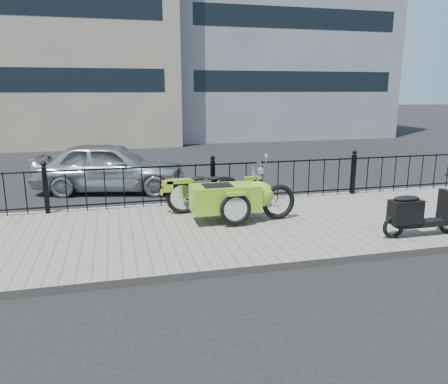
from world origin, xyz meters
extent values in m
plane|color=black|center=(0.00, 0.00, 0.00)|extent=(120.00, 120.00, 0.00)
cube|color=#6D685C|center=(0.00, -0.50, 0.06)|extent=(30.00, 3.80, 0.12)
cube|color=gray|center=(0.00, 1.44, 0.06)|extent=(30.00, 0.10, 0.12)
cylinder|color=black|center=(0.00, 1.30, 0.99)|extent=(14.00, 0.04, 0.04)
cylinder|color=black|center=(0.00, 1.30, 0.24)|extent=(14.00, 0.04, 0.04)
cube|color=black|center=(-3.50, 1.30, 0.60)|extent=(0.09, 0.09, 0.96)
sphere|color=black|center=(-3.50, 1.30, 1.14)|extent=(0.11, 0.11, 0.11)
cube|color=black|center=(0.00, 1.30, 0.60)|extent=(0.09, 0.09, 0.96)
sphere|color=black|center=(0.00, 1.30, 1.14)|extent=(0.11, 0.11, 0.11)
cube|color=black|center=(3.50, 1.30, 0.60)|extent=(0.09, 0.09, 0.96)
sphere|color=black|center=(3.50, 1.30, 1.14)|extent=(0.11, 0.11, 0.11)
cube|color=gray|center=(-6.00, 16.00, 6.00)|extent=(14.00, 8.00, 12.00)
cube|color=black|center=(-6.00, 12.02, 3.00)|extent=(12.50, 0.06, 1.00)
cube|color=black|center=(-6.00, 12.02, 6.00)|extent=(12.50, 0.06, 1.00)
cube|color=gray|center=(7.00, 17.00, 7.50)|extent=(12.00, 8.00, 15.00)
cube|color=black|center=(7.00, 13.02, 3.00)|extent=(10.50, 0.06, 1.00)
cube|color=black|center=(7.00, 13.02, 6.00)|extent=(10.50, 0.06, 1.00)
torus|color=black|center=(0.71, 0.57, 0.46)|extent=(0.69, 0.09, 0.69)
torus|color=black|center=(-0.79, 0.57, 0.46)|extent=(0.69, 0.09, 0.69)
torus|color=black|center=(0.01, -0.57, 0.46)|extent=(0.60, 0.08, 0.60)
cube|color=gray|center=(-0.04, 0.57, 0.48)|extent=(0.34, 0.22, 0.24)
cylinder|color=black|center=(-0.04, 0.57, 0.41)|extent=(1.40, 0.04, 0.04)
ellipsoid|color=black|center=(0.08, 0.57, 0.72)|extent=(0.54, 0.29, 0.26)
cylinder|color=silver|center=(0.89, 0.57, 1.08)|extent=(0.03, 0.56, 0.03)
cylinder|color=silver|center=(0.77, 0.57, 0.77)|extent=(0.25, 0.04, 0.59)
sphere|color=silver|center=(0.87, 0.57, 0.95)|extent=(0.15, 0.15, 0.15)
cube|color=#7DA920|center=(0.71, 0.57, 0.79)|extent=(0.36, 0.12, 0.06)
cube|color=#7DA920|center=(-0.84, 0.57, 0.80)|extent=(0.55, 0.16, 0.08)
ellipsoid|color=black|center=(-0.14, 0.57, 0.82)|extent=(0.31, 0.22, 0.08)
ellipsoid|color=black|center=(-0.46, 0.57, 0.84)|extent=(0.31, 0.22, 0.08)
sphere|color=red|center=(-1.19, 0.57, 0.74)|extent=(0.07, 0.07, 0.07)
cube|color=yellow|center=(-1.21, 0.67, 0.56)|extent=(0.02, 0.14, 0.10)
cube|color=#7DA920|center=(-0.09, -0.18, 0.59)|extent=(1.30, 0.62, 0.50)
ellipsoid|color=#7DA920|center=(0.56, -0.18, 0.61)|extent=(0.65, 0.60, 0.54)
cube|color=black|center=(-0.24, -0.18, 0.82)|extent=(0.55, 0.43, 0.06)
cube|color=#7DA920|center=(0.01, -0.57, 0.76)|extent=(0.34, 0.11, 0.06)
torus|color=black|center=(2.47, -1.82, 0.33)|extent=(0.42, 0.07, 0.42)
cube|color=black|center=(3.02, -1.82, 0.34)|extent=(1.02, 0.22, 0.10)
cube|color=black|center=(2.67, -1.82, 0.58)|extent=(0.56, 0.26, 0.41)
ellipsoid|color=black|center=(2.67, -1.82, 0.81)|extent=(0.48, 0.24, 0.09)
cube|color=black|center=(3.48, -1.82, 0.63)|extent=(0.12, 0.30, 0.56)
torus|color=black|center=(0.96, -0.28, 0.47)|extent=(0.71, 0.16, 0.70)
imported|color=#ACAFB3|center=(-2.23, 3.55, 0.65)|extent=(4.08, 2.35, 1.31)
camera|label=1|loc=(-2.11, -8.02, 2.61)|focal=35.00mm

